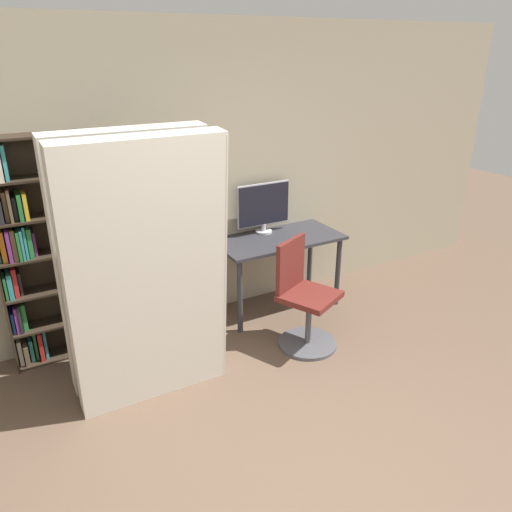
{
  "coord_description": "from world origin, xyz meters",
  "views": [
    {
      "loc": [
        -1.4,
        -1.43,
        2.46
      ],
      "look_at": [
        0.22,
        1.49,
        1.05
      ],
      "focal_mm": 35.0,
      "sensor_mm": 36.0,
      "label": 1
    }
  ],
  "objects_px": {
    "bookshelf": "(35,253)",
    "office_chair": "(304,304)",
    "mattress_near": "(150,278)",
    "mattress_far": "(137,263)",
    "monitor": "(264,206)"
  },
  "relations": [
    {
      "from": "bookshelf",
      "to": "office_chair",
      "type": "bearing_deg",
      "value": -24.4
    },
    {
      "from": "mattress_near",
      "to": "mattress_far",
      "type": "distance_m",
      "value": 0.3
    },
    {
      "from": "monitor",
      "to": "office_chair",
      "type": "xyz_separation_m",
      "value": [
        -0.11,
        -0.9,
        -0.62
      ]
    },
    {
      "from": "mattress_near",
      "to": "mattress_far",
      "type": "height_order",
      "value": "same"
    },
    {
      "from": "bookshelf",
      "to": "mattress_far",
      "type": "xyz_separation_m",
      "value": [
        0.63,
        -0.67,
        0.04
      ]
    },
    {
      "from": "mattress_near",
      "to": "mattress_far",
      "type": "xyz_separation_m",
      "value": [
        0.0,
        0.3,
        -0.0
      ]
    },
    {
      "from": "office_chair",
      "to": "bookshelf",
      "type": "bearing_deg",
      "value": 155.6
    },
    {
      "from": "mattress_far",
      "to": "monitor",
      "type": "bearing_deg",
      "value": 24.46
    },
    {
      "from": "mattress_far",
      "to": "office_chair",
      "type": "bearing_deg",
      "value": -9.65
    },
    {
      "from": "office_chair",
      "to": "bookshelf",
      "type": "relative_size",
      "value": 0.51
    },
    {
      "from": "office_chair",
      "to": "mattress_far",
      "type": "distance_m",
      "value": 1.49
    },
    {
      "from": "office_chair",
      "to": "mattress_near",
      "type": "distance_m",
      "value": 1.48
    },
    {
      "from": "office_chair",
      "to": "mattress_far",
      "type": "relative_size",
      "value": 0.49
    },
    {
      "from": "office_chair",
      "to": "monitor",
      "type": "bearing_deg",
      "value": 82.98
    },
    {
      "from": "bookshelf",
      "to": "mattress_far",
      "type": "relative_size",
      "value": 0.95
    }
  ]
}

